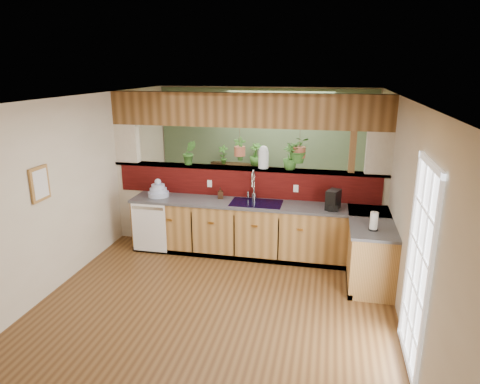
% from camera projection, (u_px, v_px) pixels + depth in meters
% --- Properties ---
extents(ground, '(4.60, 7.00, 0.01)m').
position_uv_depth(ground, '(227.00, 281.00, 6.22)').
color(ground, brown).
rests_on(ground, ground).
extents(ceiling, '(4.60, 7.00, 0.01)m').
position_uv_depth(ceiling, '(226.00, 99.00, 5.49)').
color(ceiling, brown).
rests_on(ceiling, ground).
extents(wall_back, '(4.60, 0.02, 2.60)m').
position_uv_depth(wall_back, '(265.00, 149.00, 9.14)').
color(wall_back, beige).
rests_on(wall_back, ground).
extents(wall_front, '(4.60, 0.02, 2.60)m').
position_uv_depth(wall_front, '(89.00, 360.00, 2.57)').
color(wall_front, beige).
rests_on(wall_front, ground).
extents(wall_left, '(0.02, 7.00, 2.60)m').
position_uv_depth(wall_left, '(75.00, 186.00, 6.31)').
color(wall_left, beige).
rests_on(wall_left, ground).
extents(wall_right, '(0.02, 7.00, 2.60)m').
position_uv_depth(wall_right, '(403.00, 206.00, 5.40)').
color(wall_right, beige).
rests_on(wall_right, ground).
extents(pass_through_partition, '(4.60, 0.21, 2.60)m').
position_uv_depth(pass_through_partition, '(247.00, 179.00, 7.15)').
color(pass_through_partition, beige).
rests_on(pass_through_partition, ground).
extents(pass_through_ledge, '(4.60, 0.21, 0.04)m').
position_uv_depth(pass_through_ledge, '(246.00, 168.00, 7.10)').
color(pass_through_ledge, brown).
rests_on(pass_through_ledge, ground).
extents(header_beam, '(4.60, 0.15, 0.55)m').
position_uv_depth(header_beam, '(246.00, 110.00, 6.83)').
color(header_beam, brown).
rests_on(header_beam, ground).
extents(sage_backwall, '(4.55, 0.02, 2.55)m').
position_uv_depth(sage_backwall, '(265.00, 149.00, 9.12)').
color(sage_backwall, '#4E6545').
rests_on(sage_backwall, ground).
extents(countertop, '(4.14, 1.52, 0.90)m').
position_uv_depth(countertop, '(291.00, 235.00, 6.75)').
color(countertop, olive).
rests_on(countertop, ground).
extents(dishwasher, '(0.58, 0.03, 0.82)m').
position_uv_depth(dishwasher, '(149.00, 228.00, 7.01)').
color(dishwasher, white).
rests_on(dishwasher, ground).
extents(navy_sink, '(0.82, 0.50, 0.18)m').
position_uv_depth(navy_sink, '(256.00, 208.00, 6.86)').
color(navy_sink, black).
rests_on(navy_sink, countertop).
extents(french_door, '(0.06, 1.02, 2.16)m').
position_uv_depth(french_door, '(417.00, 270.00, 4.26)').
color(french_door, white).
rests_on(french_door, ground).
extents(framed_print, '(0.04, 0.35, 0.45)m').
position_uv_depth(framed_print, '(40.00, 184.00, 5.48)').
color(framed_print, olive).
rests_on(framed_print, wall_left).
extents(faucet, '(0.22, 0.22, 0.51)m').
position_uv_depth(faucet, '(253.00, 184.00, 6.92)').
color(faucet, '#B7B7B2').
rests_on(faucet, countertop).
extents(dish_stack, '(0.35, 0.35, 0.31)m').
position_uv_depth(dish_stack, '(158.00, 191.00, 7.17)').
color(dish_stack, '#A7B4D8').
rests_on(dish_stack, countertop).
extents(soap_dispenser, '(0.11, 0.11, 0.19)m').
position_uv_depth(soap_dispenser, '(220.00, 193.00, 7.04)').
color(soap_dispenser, '#3A2315').
rests_on(soap_dispenser, countertop).
extents(coffee_maker, '(0.16, 0.27, 0.30)m').
position_uv_depth(coffee_maker, '(333.00, 201.00, 6.49)').
color(coffee_maker, black).
rests_on(coffee_maker, countertop).
extents(paper_towel, '(0.12, 0.12, 0.27)m').
position_uv_depth(paper_towel, '(374.00, 221.00, 5.67)').
color(paper_towel, black).
rests_on(paper_towel, countertop).
extents(glass_jar, '(0.17, 0.17, 0.37)m').
position_uv_depth(glass_jar, '(264.00, 157.00, 6.99)').
color(glass_jar, silver).
rests_on(glass_jar, pass_through_ledge).
extents(ledge_plant_left, '(0.28, 0.26, 0.41)m').
position_uv_depth(ledge_plant_left, '(189.00, 153.00, 7.23)').
color(ledge_plant_left, '#2F6021').
rests_on(ledge_plant_left, pass_through_ledge).
extents(ledge_plant_right, '(0.31, 0.31, 0.42)m').
position_uv_depth(ledge_plant_right, '(290.00, 157.00, 6.89)').
color(ledge_plant_right, '#2F6021').
rests_on(ledge_plant_right, pass_through_ledge).
extents(hanging_plant_a, '(0.22, 0.18, 0.51)m').
position_uv_depth(hanging_plant_a, '(240.00, 142.00, 7.00)').
color(hanging_plant_a, brown).
rests_on(hanging_plant_a, header_beam).
extents(hanging_plant_b, '(0.41, 0.36, 0.55)m').
position_uv_depth(hanging_plant_b, '(300.00, 138.00, 6.78)').
color(hanging_plant_b, brown).
rests_on(hanging_plant_b, header_beam).
extents(shelving_console, '(1.51, 0.96, 0.99)m').
position_uv_depth(shelving_console, '(243.00, 187.00, 9.22)').
color(shelving_console, black).
rests_on(shelving_console, ground).
extents(shelf_plant_a, '(0.22, 0.16, 0.40)m').
position_uv_depth(shelf_plant_a, '(223.00, 155.00, 9.11)').
color(shelf_plant_a, '#2F6021').
rests_on(shelf_plant_a, shelving_console).
extents(shelf_plant_b, '(0.30, 0.30, 0.47)m').
position_uv_depth(shelf_plant_b, '(256.00, 154.00, 8.96)').
color(shelf_plant_b, '#2F6021').
rests_on(shelf_plant_b, shelving_console).
extents(floor_plant, '(0.66, 0.59, 0.68)m').
position_uv_depth(floor_plant, '(306.00, 213.00, 8.06)').
color(floor_plant, '#2F6021').
rests_on(floor_plant, ground).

